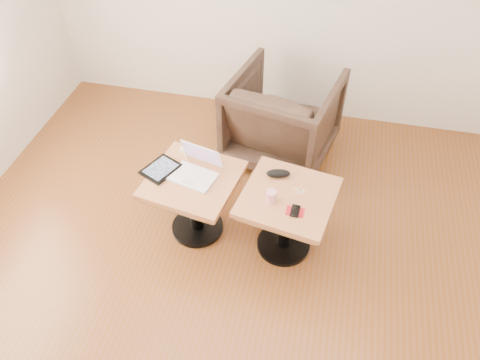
% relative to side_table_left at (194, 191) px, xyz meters
% --- Properties ---
extents(room_shell, '(4.52, 4.52, 2.71)m').
position_rel_side_table_left_xyz_m(room_shell, '(0.46, -0.57, 0.94)').
color(room_shell, brown).
rests_on(room_shell, ground).
extents(side_table_left, '(0.68, 0.68, 0.54)m').
position_rel_side_table_left_xyz_m(side_table_left, '(0.00, 0.00, 0.00)').
color(side_table_left, black).
rests_on(side_table_left, ground).
extents(side_table_right, '(0.69, 0.69, 0.54)m').
position_rel_side_table_left_xyz_m(side_table_right, '(0.66, -0.02, 0.00)').
color(side_table_right, black).
rests_on(side_table_right, ground).
extents(laptop, '(0.35, 0.34, 0.21)m').
position_rel_side_table_left_xyz_m(laptop, '(0.01, 0.04, 0.18)').
color(laptop, white).
rests_on(laptop, side_table_left).
extents(tablet, '(0.28, 0.31, 0.02)m').
position_rel_side_table_left_xyz_m(tablet, '(-0.24, 0.02, 0.14)').
color(tablet, black).
rests_on(tablet, side_table_left).
extents(charging_adapter, '(0.04, 0.04, 0.03)m').
position_rel_side_table_left_xyz_m(charging_adapter, '(-0.15, 0.25, 0.15)').
color(charging_adapter, white).
rests_on(charging_adapter, side_table_left).
extents(glasses_case, '(0.18, 0.11, 0.05)m').
position_rel_side_table_left_xyz_m(glasses_case, '(0.57, 0.14, 0.16)').
color(glasses_case, black).
rests_on(glasses_case, side_table_right).
extents(striped_cup, '(0.09, 0.09, 0.09)m').
position_rel_side_table_left_xyz_m(striped_cup, '(0.56, -0.09, 0.18)').
color(striped_cup, '#F5437A').
rests_on(striped_cup, side_table_right).
extents(earbuds_tangle, '(0.08, 0.05, 0.02)m').
position_rel_side_table_left_xyz_m(earbuds_tangle, '(0.74, 0.03, 0.14)').
color(earbuds_tangle, white).
rests_on(earbuds_tangle, side_table_right).
extents(phone_on_sleeve, '(0.12, 0.10, 0.01)m').
position_rel_side_table_left_xyz_m(phone_on_sleeve, '(0.73, -0.15, 0.14)').
color(phone_on_sleeve, maroon).
rests_on(phone_on_sleeve, side_table_right).
extents(armchair, '(0.99, 1.01, 0.77)m').
position_rel_side_table_left_xyz_m(armchair, '(0.47, 1.01, -0.02)').
color(armchair, black).
rests_on(armchair, ground).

